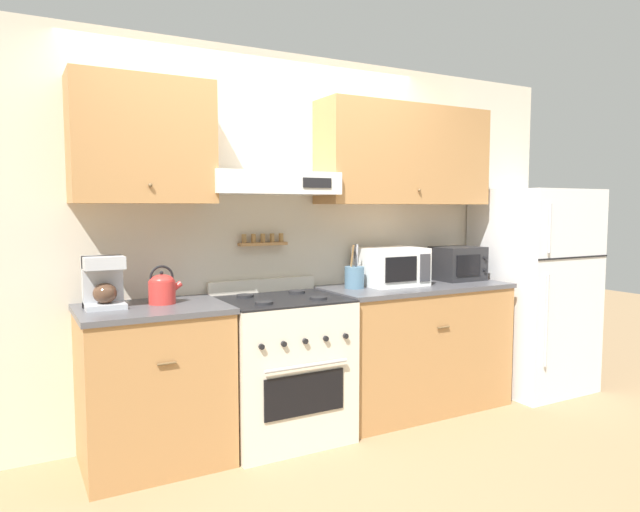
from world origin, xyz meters
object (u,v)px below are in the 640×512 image
at_px(tea_kettle, 162,288).
at_px(microwave, 391,266).
at_px(stove_range, 282,368).
at_px(utensil_crock, 354,277).
at_px(toaster_oven, 458,263).
at_px(refrigerator, 533,290).
at_px(coffee_maker, 103,282).

relative_size(tea_kettle, microwave, 0.52).
bearing_deg(stove_range, microwave, 6.08).
bearing_deg(utensil_crock, toaster_oven, -0.10).
xyz_separation_m(refrigerator, tea_kettle, (-2.99, 0.13, 0.20)).
distance_m(stove_range, tea_kettle, 0.93).
height_order(refrigerator, microwave, refrigerator).
xyz_separation_m(coffee_maker, microwave, (1.98, -0.01, -0.01)).
relative_size(utensil_crock, toaster_oven, 0.85).
bearing_deg(utensil_crock, coffee_maker, 179.21).
bearing_deg(microwave, refrigerator, -6.45).
xyz_separation_m(stove_range, utensil_crock, (0.60, 0.08, 0.55)).
relative_size(refrigerator, tea_kettle, 7.17).
bearing_deg(utensil_crock, tea_kettle, -180.00).
xyz_separation_m(refrigerator, coffee_maker, (-3.31, 0.16, 0.26)).
relative_size(refrigerator, toaster_oven, 4.53).
distance_m(coffee_maker, toaster_oven, 2.61).
bearing_deg(stove_range, toaster_oven, 2.92).
height_order(microwave, toaster_oven, microwave).
bearing_deg(coffee_maker, stove_range, -5.62).
relative_size(microwave, utensil_crock, 1.43).
height_order(refrigerator, toaster_oven, refrigerator).
bearing_deg(toaster_oven, utensil_crock, 179.90).
bearing_deg(stove_range, coffee_maker, 174.38).
height_order(stove_range, coffee_maker, coffee_maker).
distance_m(coffee_maker, microwave, 1.98).
bearing_deg(microwave, utensil_crock, -176.86).
bearing_deg(coffee_maker, tea_kettle, -4.06).
xyz_separation_m(tea_kettle, microwave, (1.66, 0.02, 0.04)).
bearing_deg(refrigerator, microwave, 173.55).
bearing_deg(refrigerator, utensil_crock, 175.42).
bearing_deg(stove_range, refrigerator, -1.31).
bearing_deg(utensil_crock, refrigerator, -4.58).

